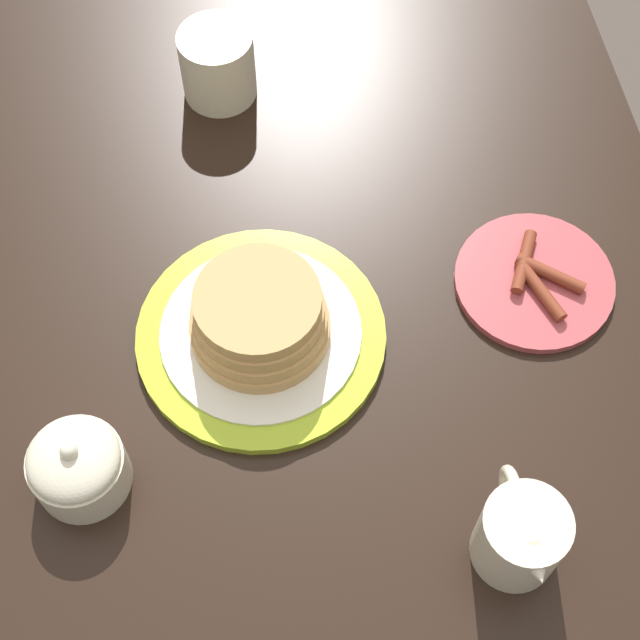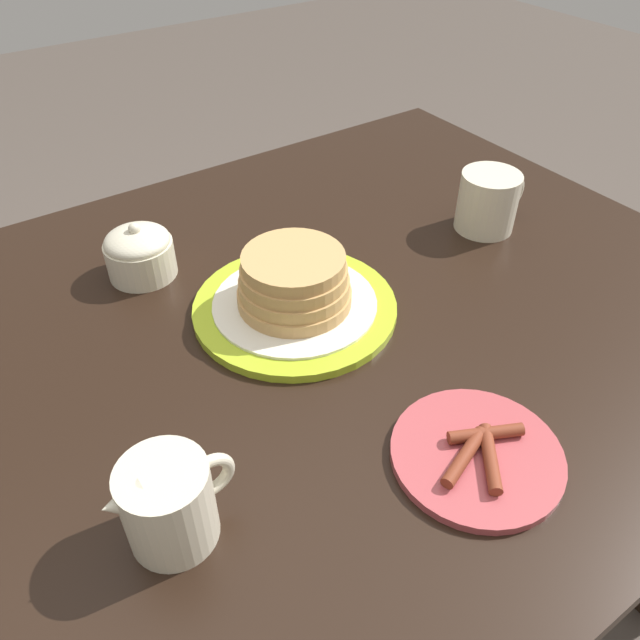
{
  "view_description": "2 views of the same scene",
  "coord_description": "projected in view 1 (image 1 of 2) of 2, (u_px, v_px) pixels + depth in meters",
  "views": [
    {
      "loc": [
        -0.56,
        0.04,
        1.66
      ],
      "look_at": [
        -0.05,
        -0.04,
        0.75
      ],
      "focal_mm": 55.0,
      "sensor_mm": 36.0,
      "label": 1
    },
    {
      "loc": [
        -0.39,
        -0.52,
        1.25
      ],
      "look_at": [
        -0.05,
        -0.04,
        0.75
      ],
      "focal_mm": 35.0,
      "sensor_mm": 36.0,
      "label": 2
    }
  ],
  "objects": [
    {
      "name": "pancake_plate",
      "position": [
        260.0,
        324.0,
        1.04
      ],
      "size": [
        0.27,
        0.27,
        0.09
      ],
      "color": "#AAC628",
      "rests_on": "dining_table"
    },
    {
      "name": "ground_plane",
      "position": [
        294.0,
        505.0,
        1.72
      ],
      "size": [
        8.0,
        8.0,
        0.0
      ],
      "primitive_type": "plane",
      "color": "#51473F"
    },
    {
      "name": "sugar_bowl",
      "position": [
        77.0,
        466.0,
        0.95
      ],
      "size": [
        0.1,
        0.1,
        0.08
      ],
      "color": "beige",
      "rests_on": "dining_table"
    },
    {
      "name": "dining_table",
      "position": [
        283.0,
        347.0,
        1.2
      ],
      "size": [
        1.12,
        0.94,
        0.72
      ],
      "color": "black",
      "rests_on": "ground_plane"
    },
    {
      "name": "side_plate_bacon",
      "position": [
        535.0,
        280.0,
        1.09
      ],
      "size": [
        0.18,
        0.18,
        0.02
      ],
      "color": "#B2474C",
      "rests_on": "dining_table"
    },
    {
      "name": "coffee_mug",
      "position": [
        217.0,
        62.0,
        1.2
      ],
      "size": [
        0.12,
        0.09,
        0.09
      ],
      "color": "beige",
      "rests_on": "dining_table"
    },
    {
      "name": "creamer_pitcher",
      "position": [
        521.0,
        537.0,
        0.91
      ],
      "size": [
        0.12,
        0.08,
        0.1
      ],
      "color": "beige",
      "rests_on": "dining_table"
    }
  ]
}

